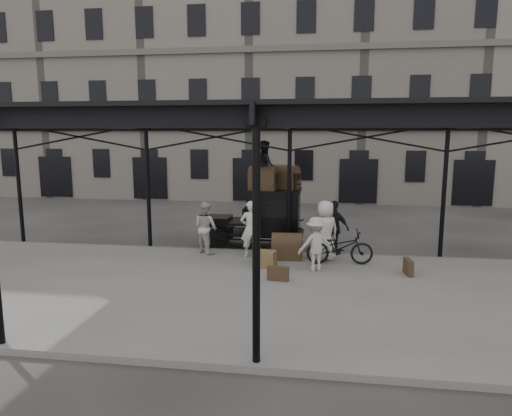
{
  "coord_description": "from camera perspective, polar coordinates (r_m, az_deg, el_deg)",
  "views": [
    {
      "loc": [
        1.09,
        -13.31,
        4.17
      ],
      "look_at": [
        -1.08,
        1.6,
        1.7
      ],
      "focal_mm": 32.0,
      "sensor_mm": 36.0,
      "label": 1
    }
  ],
  "objects": [
    {
      "name": "wicker_hamper",
      "position": [
        13.93,
        1.19,
        -6.39
      ],
      "size": [
        0.67,
        0.55,
        0.5
      ],
      "primitive_type": "cube",
      "rotation": [
        0.0,
        0.0,
        -0.17
      ],
      "color": "olive",
      "rests_on": "platform"
    },
    {
      "name": "suitcase_flat",
      "position": [
        12.71,
        2.77,
        -8.19
      ],
      "size": [
        0.61,
        0.22,
        0.4
      ],
      "primitive_type": "cube",
      "rotation": [
        0.0,
        0.0,
        -0.12
      ],
      "color": "#4D3B24",
      "rests_on": "platform"
    },
    {
      "name": "platform",
      "position": [
        12.08,
        2.66,
        -10.52
      ],
      "size": [
        28.0,
        8.0,
        0.15
      ],
      "primitive_type": "cube",
      "color": "slate",
      "rests_on": "ground"
    },
    {
      "name": "steamer_trunk_roof_near",
      "position": [
        16.27,
        0.88,
        3.54
      ],
      "size": [
        1.03,
        0.71,
        0.71
      ],
      "primitive_type": null,
      "rotation": [
        0.0,
        0.0,
        -0.13
      ],
      "color": "#4D3B24",
      "rests_on": "taxi"
    },
    {
      "name": "porter_roof",
      "position": [
        16.37,
        1.12,
        5.41
      ],
      "size": [
        0.91,
        1.03,
        1.75
      ],
      "primitive_type": "imported",
      "rotation": [
        0.0,
        0.0,
        1.92
      ],
      "color": "black",
      "rests_on": "taxi"
    },
    {
      "name": "porter_midleft",
      "position": [
        15.52,
        -6.29,
        -2.42
      ],
      "size": [
        1.08,
        1.04,
        1.76
      ],
      "primitive_type": "imported",
      "rotation": [
        0.0,
        0.0,
        2.52
      ],
      "color": "beige",
      "rests_on": "platform"
    },
    {
      "name": "porter_right",
      "position": [
        13.57,
        7.45,
        -4.48
      ],
      "size": [
        1.19,
        0.94,
        1.61
      ],
      "primitive_type": "imported",
      "rotation": [
        0.0,
        0.0,
        3.52
      ],
      "color": "#BDB7AD",
      "rests_on": "platform"
    },
    {
      "name": "building_frontage",
      "position": [
        31.46,
        6.45,
        14.41
      ],
      "size": [
        64.0,
        8.0,
        14.0
      ],
      "primitive_type": "cube",
      "color": "slate",
      "rests_on": "ground"
    },
    {
      "name": "porter_official",
      "position": [
        15.43,
        9.74,
        -2.44
      ],
      "size": [
        1.15,
        0.91,
        1.82
      ],
      "primitive_type": "imported",
      "rotation": [
        0.0,
        0.0,
        2.63
      ],
      "color": "black",
      "rests_on": "platform"
    },
    {
      "name": "bicycle",
      "position": [
        14.41,
        10.43,
        -4.83
      ],
      "size": [
        2.11,
        0.91,
        1.08
      ],
      "primitive_type": "imported",
      "rotation": [
        0.0,
        0.0,
        1.67
      ],
      "color": "black",
      "rests_on": "platform"
    },
    {
      "name": "suitcase_upright",
      "position": [
        13.92,
        18.5,
        -7.01
      ],
      "size": [
        0.21,
        0.61,
        0.45
      ],
      "primitive_type": "cube",
      "rotation": [
        0.0,
        0.0,
        0.1
      ],
      "color": "#4D3B24",
      "rests_on": "platform"
    },
    {
      "name": "steamer_trunk_platform",
      "position": [
        14.82,
        3.87,
        -5.02
      ],
      "size": [
        1.01,
        0.66,
        0.71
      ],
      "primitive_type": null,
      "rotation": [
        0.0,
        0.0,
        0.06
      ],
      "color": "#4D3B24",
      "rests_on": "platform"
    },
    {
      "name": "porter_left",
      "position": [
        14.94,
        -0.68,
        -2.61
      ],
      "size": [
        0.78,
        0.63,
        1.87
      ],
      "primitive_type": "imported",
      "rotation": [
        0.0,
        0.0,
        3.45
      ],
      "color": "beige",
      "rests_on": "platform"
    },
    {
      "name": "steamer_trunk_roof_far",
      "position": [
        16.64,
        3.64,
        3.67
      ],
      "size": [
        1.14,
        0.96,
        0.72
      ],
      "primitive_type": null,
      "rotation": [
        0.0,
        0.0,
        -0.45
      ],
      "color": "#4D3B24",
      "rests_on": "taxi"
    },
    {
      "name": "porter_centre",
      "position": [
        14.69,
        8.64,
        -2.8
      ],
      "size": [
        1.12,
        1.01,
        1.93
      ],
      "primitive_type": "imported",
      "rotation": [
        0.0,
        0.0,
        3.69
      ],
      "color": "beige",
      "rests_on": "platform"
    },
    {
      "name": "taxi",
      "position": [
        16.69,
        1.25,
        -0.93
      ],
      "size": [
        3.65,
        1.55,
        2.18
      ],
      "color": "black",
      "rests_on": "ground"
    },
    {
      "name": "canopy",
      "position": [
        11.65,
        2.97,
        11.4
      ],
      "size": [
        22.5,
        9.0,
        4.74
      ],
      "color": "black",
      "rests_on": "ground"
    },
    {
      "name": "ground",
      "position": [
        13.99,
        3.47,
        -8.05
      ],
      "size": [
        120.0,
        120.0,
        0.0
      ],
      "primitive_type": "plane",
      "color": "#383533",
      "rests_on": "ground"
    }
  ]
}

